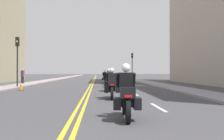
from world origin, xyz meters
name	(u,v)px	position (x,y,z in m)	size (l,w,h in m)	color
ground_plane	(94,79)	(0.00, 48.00, 0.00)	(264.00, 264.00, 0.00)	#434247
sidewalk_left	(58,79)	(-7.08, 48.00, 0.06)	(2.20, 144.00, 0.12)	#9D8D8F
sidewalk_right	(130,79)	(7.08, 48.00, 0.06)	(2.20, 144.00, 0.12)	gray
centreline_yellow_inner	(94,79)	(-0.12, 48.00, 0.00)	(0.12, 132.00, 0.01)	yellow
centreline_yellow_outer	(95,79)	(0.12, 48.00, 0.00)	(0.12, 132.00, 0.01)	yellow
lane_dashes_white	(117,83)	(2.99, 29.00, 0.00)	(0.14, 56.40, 0.01)	silver
motorcycle_0	(126,96)	(1.47, 5.59, 0.66)	(0.78, 2.11, 1.62)	black
motorcycle_1	(112,86)	(1.38, 11.21, 0.65)	(0.78, 2.15, 1.59)	black
motorcycle_2	(109,82)	(1.47, 16.27, 0.66)	(0.77, 2.25, 1.62)	black
motorcycle_3	(110,80)	(1.76, 21.44, 0.64)	(0.76, 2.25, 1.61)	black
motorcycle_4	(108,79)	(1.81, 26.35, 0.65)	(0.77, 2.13, 1.62)	black
motorcycle_5	(105,77)	(1.58, 31.65, 0.66)	(0.77, 2.16, 1.64)	black
traffic_cone_0	(21,86)	(-5.11, 17.61, 0.35)	(0.32, 0.32, 0.71)	black
traffic_light_near	(17,53)	(-6.38, 20.79, 3.08)	(0.28, 0.38, 4.44)	black
traffic_light_far	(132,62)	(6.38, 39.81, 3.13)	(0.28, 0.38, 4.52)	black
pedestrian_2	(23,76)	(-7.65, 26.75, 0.91)	(0.49, 0.40, 1.76)	#222E33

